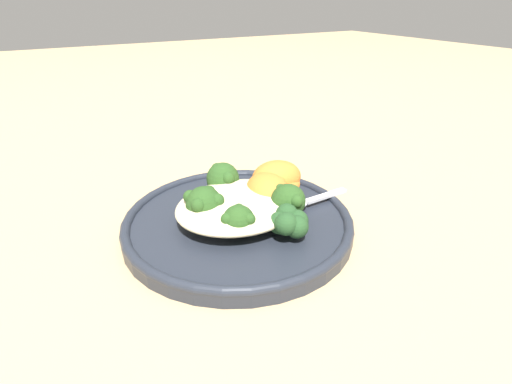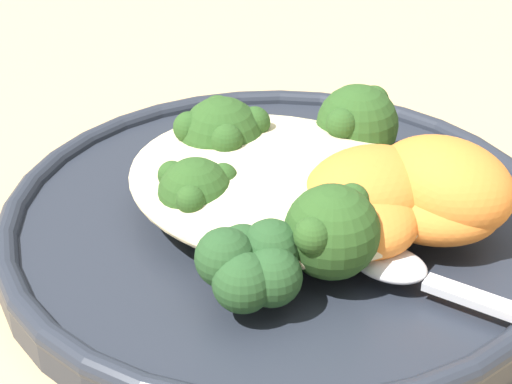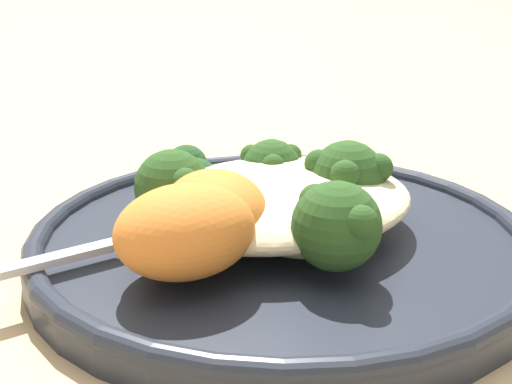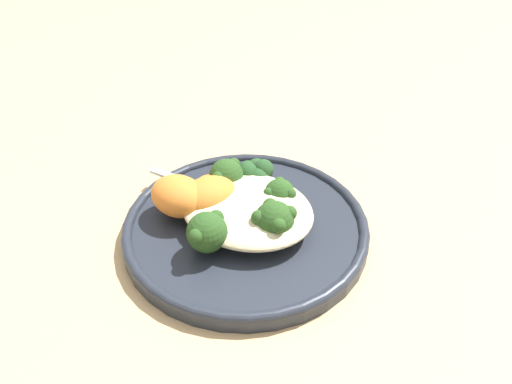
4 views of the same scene
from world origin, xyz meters
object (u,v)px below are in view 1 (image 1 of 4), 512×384
at_px(quinoa_mound, 236,206).
at_px(broccoli_stalk_2, 242,216).
at_px(sweet_potato_chunk_0, 276,177).
at_px(spoon, 303,202).
at_px(plate, 239,221).
at_px(broccoli_stalk_0, 227,181).
at_px(sweet_potato_chunk_2, 279,185).
at_px(sweet_potato_chunk_1, 267,189).
at_px(kale_tuft, 289,222).
at_px(sweet_potato_chunk_3, 273,196).
at_px(broccoli_stalk_1, 210,203).
at_px(broccoli_stalk_3, 284,201).

bearing_deg(quinoa_mound, broccoli_stalk_2, -102.95).
xyz_separation_m(sweet_potato_chunk_0, spoon, (0.01, -0.05, -0.02)).
height_order(plate, broccoli_stalk_0, broccoli_stalk_0).
xyz_separation_m(sweet_potato_chunk_0, sweet_potato_chunk_2, (-0.00, -0.01, -0.01)).
bearing_deg(sweet_potato_chunk_1, quinoa_mound, -168.88).
relative_size(broccoli_stalk_0, sweet_potato_chunk_1, 1.33).
xyz_separation_m(sweet_potato_chunk_0, kale_tuft, (-0.04, -0.09, -0.01)).
bearing_deg(sweet_potato_chunk_3, sweet_potato_chunk_2, 44.80).
height_order(sweet_potato_chunk_3, kale_tuft, same).
bearing_deg(sweet_potato_chunk_2, kale_tuft, -115.94).
relative_size(broccoli_stalk_1, spoon, 1.01).
bearing_deg(sweet_potato_chunk_0, broccoli_stalk_0, 156.35).
bearing_deg(quinoa_mound, broccoli_stalk_3, -26.62).
bearing_deg(broccoli_stalk_2, sweet_potato_chunk_3, 157.52).
relative_size(quinoa_mound, kale_tuft, 3.34).
xyz_separation_m(broccoli_stalk_2, broccoli_stalk_3, (0.06, 0.00, 0.00)).
xyz_separation_m(sweet_potato_chunk_1, sweet_potato_chunk_3, (0.00, -0.01, -0.00)).
bearing_deg(plate, spoon, -13.47).
distance_m(broccoli_stalk_3, spoon, 0.04).
height_order(broccoli_stalk_1, sweet_potato_chunk_2, broccoli_stalk_1).
distance_m(quinoa_mound, sweet_potato_chunk_1, 0.05).
relative_size(plate, sweet_potato_chunk_1, 4.18).
height_order(broccoli_stalk_0, spoon, broccoli_stalk_0).
bearing_deg(broccoli_stalk_2, sweet_potato_chunk_1, 167.45).
distance_m(sweet_potato_chunk_2, kale_tuft, 0.09).
relative_size(sweet_potato_chunk_0, sweet_potato_chunk_1, 1.01).
height_order(broccoli_stalk_1, kale_tuft, broccoli_stalk_1).
bearing_deg(quinoa_mound, sweet_potato_chunk_3, -2.59).
height_order(broccoli_stalk_1, spoon, broccoli_stalk_1).
xyz_separation_m(plate, kale_tuft, (0.03, -0.07, 0.03)).
bearing_deg(broccoli_stalk_3, kale_tuft, -43.84).
bearing_deg(sweet_potato_chunk_0, sweet_potato_chunk_3, -128.55).
bearing_deg(quinoa_mound, sweet_potato_chunk_0, 21.43).
height_order(broccoli_stalk_2, sweet_potato_chunk_0, sweet_potato_chunk_0).
distance_m(broccoli_stalk_2, sweet_potato_chunk_0, 0.10).
distance_m(sweet_potato_chunk_1, sweet_potato_chunk_3, 0.01).
bearing_deg(broccoli_stalk_3, broccoli_stalk_0, -175.55).
xyz_separation_m(broccoli_stalk_1, sweet_potato_chunk_3, (0.08, -0.01, -0.00)).
distance_m(broccoli_stalk_1, broccoli_stalk_2, 0.04).
bearing_deg(broccoli_stalk_0, broccoli_stalk_1, 108.07).
bearing_deg(sweet_potato_chunk_3, broccoli_stalk_0, 120.60).
bearing_deg(broccoli_stalk_3, spoon, 85.46).
xyz_separation_m(broccoli_stalk_0, kale_tuft, (0.02, -0.12, -0.00)).
xyz_separation_m(broccoli_stalk_3, sweet_potato_chunk_0, (0.03, 0.06, 0.00)).
xyz_separation_m(broccoli_stalk_2, sweet_potato_chunk_3, (0.06, 0.02, -0.00)).
xyz_separation_m(broccoli_stalk_0, sweet_potato_chunk_1, (0.03, -0.05, -0.00)).
height_order(broccoli_stalk_0, kale_tuft, broccoli_stalk_0).
relative_size(broccoli_stalk_1, sweet_potato_chunk_0, 1.51).
distance_m(quinoa_mound, kale_tuft, 0.07).
bearing_deg(broccoli_stalk_1, broccoli_stalk_0, -140.22).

